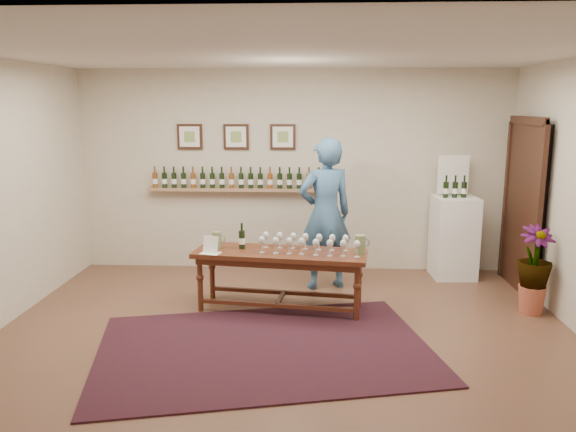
{
  "coord_description": "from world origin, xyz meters",
  "views": [
    {
      "loc": [
        0.29,
        -5.32,
        2.33
      ],
      "look_at": [
        0.0,
        0.8,
        1.1
      ],
      "focal_mm": 35.0,
      "sensor_mm": 36.0,
      "label": 1
    }
  ],
  "objects_px": {
    "display_pedestal": "(454,237)",
    "potted_plant": "(534,270)",
    "person": "(325,214)",
    "tasting_table": "(280,260)"
  },
  "relations": [
    {
      "from": "display_pedestal",
      "to": "potted_plant",
      "type": "xyz_separation_m",
      "value": [
        0.56,
        -1.36,
        -0.04
      ]
    },
    {
      "from": "display_pedestal",
      "to": "potted_plant",
      "type": "height_order",
      "value": "display_pedestal"
    },
    {
      "from": "display_pedestal",
      "to": "potted_plant",
      "type": "relative_size",
      "value": 1.27
    },
    {
      "from": "person",
      "to": "tasting_table",
      "type": "bearing_deg",
      "value": 38.92
    },
    {
      "from": "display_pedestal",
      "to": "potted_plant",
      "type": "distance_m",
      "value": 1.47
    },
    {
      "from": "tasting_table",
      "to": "display_pedestal",
      "type": "distance_m",
      "value": 2.65
    },
    {
      "from": "tasting_table",
      "to": "potted_plant",
      "type": "bearing_deg",
      "value": 7.58
    },
    {
      "from": "tasting_table",
      "to": "potted_plant",
      "type": "xyz_separation_m",
      "value": [
        2.84,
        0.0,
        -0.08
      ]
    },
    {
      "from": "tasting_table",
      "to": "potted_plant",
      "type": "relative_size",
      "value": 2.31
    },
    {
      "from": "person",
      "to": "display_pedestal",
      "type": "bearing_deg",
      "value": 178.26
    }
  ]
}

